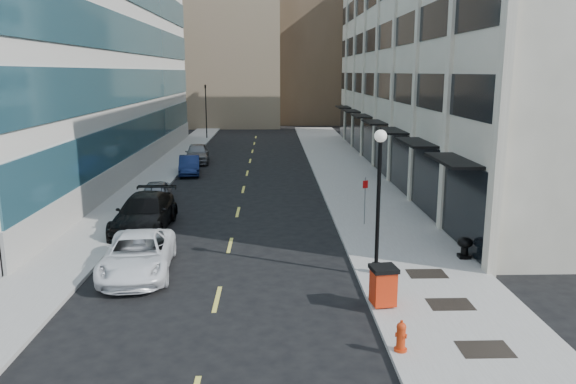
{
  "coord_description": "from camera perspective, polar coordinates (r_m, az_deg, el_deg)",
  "views": [
    {
      "loc": [
        1.88,
        -15.75,
        7.48
      ],
      "look_at": [
        2.61,
        9.52,
        2.06
      ],
      "focal_mm": 35.0,
      "sensor_mm": 36.0,
      "label": 1
    }
  ],
  "objects": [
    {
      "name": "ground",
      "position": [
        17.54,
        -7.85,
        -13.28
      ],
      "size": [
        160.0,
        160.0,
        0.0
      ],
      "primitive_type": "plane",
      "color": "black",
      "rests_on": "ground"
    },
    {
      "name": "grate_mid",
      "position": [
        19.16,
        16.16,
        -10.89
      ],
      "size": [
        1.4,
        1.0,
        0.01
      ],
      "primitive_type": "cube",
      "color": "black",
      "rests_on": "sidewalk_right"
    },
    {
      "name": "skyline_tan_near",
      "position": [
        84.21,
        -5.9,
        16.48
      ],
      "size": [
        14.0,
        18.0,
        28.0
      ],
      "primitive_type": "cube",
      "color": "#846D56",
      "rests_on": "ground"
    },
    {
      "name": "car_white_van",
      "position": [
        21.99,
        -15.01,
        -6.17
      ],
      "size": [
        2.95,
        5.57,
        1.49
      ],
      "primitive_type": "imported",
      "rotation": [
        0.0,
        0.0,
        0.09
      ],
      "color": "white",
      "rests_on": "ground"
    },
    {
      "name": "road_centerline",
      "position": [
        33.65,
        -4.81,
        -0.78
      ],
      "size": [
        0.15,
        68.2,
        0.01
      ],
      "color": "#D8CC4C",
      "rests_on": "ground"
    },
    {
      "name": "car_silver_sedan",
      "position": [
        32.95,
        -13.31,
        -0.17
      ],
      "size": [
        1.8,
        4.0,
        1.33
      ],
      "primitive_type": "imported",
      "rotation": [
        0.0,
        0.0,
        0.06
      ],
      "color": "gray",
      "rests_on": "ground"
    },
    {
      "name": "urn_planter",
      "position": [
        23.69,
        17.52,
        -5.19
      ],
      "size": [
        0.62,
        0.62,
        0.86
      ],
      "rotation": [
        0.0,
        0.0,
        -0.02
      ],
      "color": "black",
      "rests_on": "sidewalk_right"
    },
    {
      "name": "fire_hydrant",
      "position": [
        15.77,
        11.41,
        -14.15
      ],
      "size": [
        0.35,
        0.35,
        0.87
      ],
      "rotation": [
        0.0,
        0.0,
        -0.39
      ],
      "color": "red",
      "rests_on": "sidewalk_right"
    },
    {
      "name": "car_blue_sedan",
      "position": [
        42.38,
        -9.98,
        2.7
      ],
      "size": [
        1.96,
        4.36,
        1.39
      ],
      "primitive_type": "imported",
      "rotation": [
        0.0,
        0.0,
        0.12
      ],
      "color": "#13204A",
      "rests_on": "ground"
    },
    {
      "name": "car_grey_sedan",
      "position": [
        47.75,
        -9.21,
        3.91
      ],
      "size": [
        2.3,
        4.88,
        1.61
      ],
      "primitive_type": "imported",
      "rotation": [
        0.0,
        0.0,
        0.09
      ],
      "color": "slate",
      "rests_on": "ground"
    },
    {
      "name": "sign_post",
      "position": [
        27.54,
        7.83,
        -0.21
      ],
      "size": [
        0.27,
        0.13,
        2.34
      ],
      "rotation": [
        0.0,
        0.0,
        0.37
      ],
      "color": "slate",
      "rests_on": "sidewalk_right"
    },
    {
      "name": "trash_bin",
      "position": [
        18.36,
        9.65,
        -9.25
      ],
      "size": [
        0.91,
        0.96,
        1.31
      ],
      "rotation": [
        0.0,
        0.0,
        0.14
      ],
      "color": "red",
      "rests_on": "sidewalk_right"
    },
    {
      "name": "sidewalk_right",
      "position": [
        36.94,
        7.13,
        0.44
      ],
      "size": [
        5.0,
        80.0,
        0.15
      ],
      "primitive_type": "cube",
      "color": "gray",
      "rests_on": "ground"
    },
    {
      "name": "lamppost",
      "position": [
        20.54,
        9.21,
        0.35
      ],
      "size": [
        0.45,
        0.45,
        5.46
      ],
      "color": "black",
      "rests_on": "sidewalk_right"
    },
    {
      "name": "car_black_pickup",
      "position": [
        27.8,
        -14.36,
        -2.08
      ],
      "size": [
        2.53,
        5.94,
        1.71
      ],
      "primitive_type": "imported",
      "rotation": [
        0.0,
        0.0,
        -0.02
      ],
      "color": "black",
      "rests_on": "ground"
    },
    {
      "name": "building_left",
      "position": [
        46.39,
        -25.06,
        14.1
      ],
      "size": [
        16.14,
        46.0,
        20.0
      ],
      "color": "silver",
      "rests_on": "ground"
    },
    {
      "name": "grate_far",
      "position": [
        21.65,
        13.92,
        -8.06
      ],
      "size": [
        1.4,
        1.0,
        0.01
      ],
      "primitive_type": "cube",
      "color": "black",
      "rests_on": "sidewalk_right"
    },
    {
      "name": "skyline_brown",
      "position": [
        88.48,
        2.44,
        18.26
      ],
      "size": [
        12.0,
        16.0,
        34.0
      ],
      "primitive_type": "cube",
      "color": "brown",
      "rests_on": "ground"
    },
    {
      "name": "skyline_stone",
      "position": [
        83.37,
        9.77,
        13.66
      ],
      "size": [
        10.0,
        14.0,
        20.0
      ],
      "primitive_type": "cube",
      "color": "beige",
      "rests_on": "ground"
    },
    {
      "name": "traffic_signal",
      "position": [
        64.2,
        -8.4,
        10.4
      ],
      "size": [
        0.66,
        0.66,
        6.98
      ],
      "color": "black",
      "rests_on": "ground"
    },
    {
      "name": "skyline_tan_far",
      "position": [
        95.15,
        -11.61,
        13.98
      ],
      "size": [
        12.0,
        14.0,
        22.0
      ],
      "primitive_type": "cube",
      "color": "#846D56",
      "rests_on": "ground"
    },
    {
      "name": "sidewalk_left",
      "position": [
        37.46,
        -14.55,
        0.3
      ],
      "size": [
        3.0,
        80.0,
        0.15
      ],
      "primitive_type": "cube",
      "color": "gray",
      "rests_on": "ground"
    },
    {
      "name": "building_right",
      "position": [
        45.35,
        18.25,
        13.42
      ],
      "size": [
        15.3,
        46.5,
        18.25
      ],
      "color": "beige",
      "rests_on": "ground"
    },
    {
      "name": "grate_near",
      "position": [
        16.6,
        19.38,
        -14.83
      ],
      "size": [
        1.4,
        1.0,
        0.01
      ],
      "primitive_type": "cube",
      "color": "black",
      "rests_on": "sidewalk_right"
    }
  ]
}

